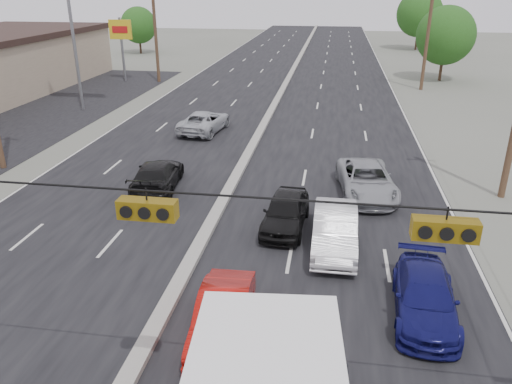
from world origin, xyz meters
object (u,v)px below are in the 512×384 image
tree_right_far (420,14)px  queue_car_c (367,181)px  pole_sign_far (121,35)px  oncoming_far (204,122)px  tree_right_mid (446,35)px  queue_car_a (286,212)px  red_sedan (223,316)px  utility_pole_right_c (428,31)px  oncoming_near (157,176)px  queue_car_d (425,297)px  utility_pole_left_c (155,28)px  tree_left_far (139,25)px  queue_car_b (335,230)px

tree_right_far → queue_car_c: 56.72m
pole_sign_far → tree_right_far: size_ratio=0.74×
oncoming_far → queue_car_c: bearing=144.8°
tree_right_mid → queue_car_a: tree_right_mid is taller
red_sedan → queue_car_a: (1.05, 6.87, 0.04)m
utility_pole_right_c → pole_sign_far: utility_pole_right_c is taller
oncoming_near → pole_sign_far: bearing=-71.5°
pole_sign_far → oncoming_far: pole_sign_far is taller
pole_sign_far → queue_car_c: pole_sign_far is taller
queue_car_d → pole_sign_far: bearing=128.0°
tree_right_far → oncoming_near: (-19.39, -56.57, -4.27)m
queue_car_a → oncoming_near: 7.10m
oncoming_near → oncoming_far: 9.98m
tree_right_mid → oncoming_far: tree_right_mid is taller
utility_pole_left_c → queue_car_c: 32.19m
utility_pole_right_c → pole_sign_far: size_ratio=1.67×
oncoming_far → tree_left_far: bearing=-56.1°
tree_right_mid → tree_right_far: bearing=87.7°
tree_right_mid → queue_car_c: 32.13m
tree_left_far → oncoming_near: bearing=-68.2°
tree_right_mid → queue_car_a: (-12.00, -34.65, -3.65)m
pole_sign_far → oncoming_far: size_ratio=1.22×
queue_car_c → oncoming_far: size_ratio=1.04×
tree_right_mid → queue_car_d: size_ratio=1.66×
pole_sign_far → tree_right_mid: tree_right_mid is taller
utility_pole_left_c → queue_car_d: bearing=-59.9°
utility_pole_right_c → oncoming_near: size_ratio=2.11×
utility_pole_right_c → oncoming_near: 31.28m
utility_pole_right_c → queue_car_a: size_ratio=2.48×
oncoming_near → queue_car_a: bearing=147.4°
utility_pole_left_c → tree_left_far: 22.19m
red_sedan → queue_car_d: (5.64, 1.81, -0.03)m
pole_sign_far → red_sedan: 40.87m
queue_car_d → utility_pole_right_c: bearing=85.7°
pole_sign_far → queue_car_b: 37.62m
tree_right_far → utility_pole_left_c: bearing=-133.5°
utility_pole_left_c → queue_car_a: size_ratio=2.48×
queue_car_c → oncoming_far: bearing=131.0°
tree_right_far → utility_pole_right_c: bearing=-96.7°
utility_pole_right_c → queue_car_d: (-4.90, -34.71, -4.48)m
utility_pole_right_c → tree_right_far: 30.20m
tree_right_far → queue_car_a: size_ratio=2.02×
utility_pole_right_c → tree_right_mid: bearing=63.4°
tree_right_mid → oncoming_near: tree_right_mid is taller
tree_left_far → queue_car_a: 55.67m
tree_left_far → oncoming_far: (18.36, -36.60, -3.03)m
pole_sign_far → queue_car_d: size_ratio=1.39×
utility_pole_left_c → utility_pole_right_c: 25.00m
queue_car_b → pole_sign_far: bearing=124.0°
utility_pole_left_c → oncoming_far: bearing=-61.9°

